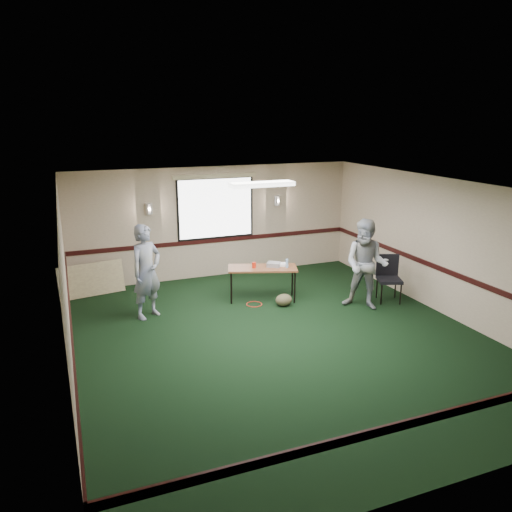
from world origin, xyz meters
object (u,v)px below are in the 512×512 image
object	(u,v)px
person_left	(147,272)
conference_chair	(388,274)
folding_table	(263,270)
projector	(274,264)
person_right	(366,265)

from	to	relation	value
person_left	conference_chair	bearing A→B (deg)	-41.58
folding_table	projector	bearing A→B (deg)	12.05
folding_table	person_right	distance (m)	2.17
folding_table	person_left	world-z (taller)	person_left
folding_table	conference_chair	xyz separation A→B (m)	(2.52, -0.98, -0.10)
conference_chair	person_left	size ratio (longest dim) A/B	0.53
folding_table	person_right	world-z (taller)	person_right
folding_table	projector	world-z (taller)	projector
folding_table	projector	distance (m)	0.27
person_right	conference_chair	bearing A→B (deg)	61.15
projector	conference_chair	size ratio (longest dim) A/B	0.28
projector	person_right	xyz separation A→B (m)	(1.53, -1.18, 0.16)
projector	person_left	world-z (taller)	person_left
person_left	person_right	bearing A→B (deg)	-46.23
person_right	projector	bearing A→B (deg)	-173.47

